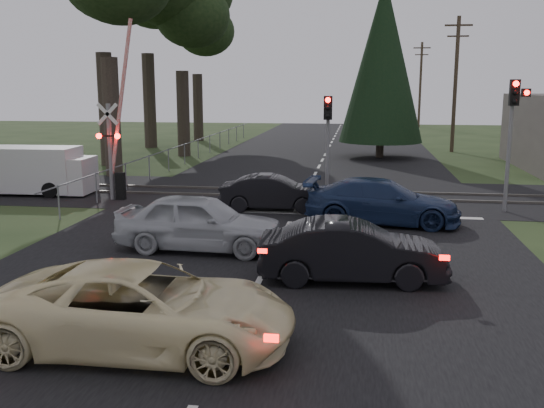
% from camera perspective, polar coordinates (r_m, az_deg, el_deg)
% --- Properties ---
extents(ground, '(120.00, 120.00, 0.00)m').
position_cam_1_polar(ground, '(13.82, -1.56, -7.89)').
color(ground, '#253618').
rests_on(ground, ground).
extents(road, '(14.00, 100.00, 0.01)m').
position_cam_1_polar(road, '(23.42, 2.61, 0.04)').
color(road, black).
rests_on(road, ground).
extents(rail_corridor, '(120.00, 8.00, 0.01)m').
position_cam_1_polar(rail_corridor, '(25.37, 3.06, 0.90)').
color(rail_corridor, black).
rests_on(rail_corridor, ground).
extents(stop_line, '(13.00, 0.35, 0.00)m').
position_cam_1_polar(stop_line, '(21.66, 2.14, -0.85)').
color(stop_line, silver).
rests_on(stop_line, ground).
extents(rail_near, '(120.00, 0.12, 0.10)m').
position_cam_1_polar(rail_near, '(24.58, 2.89, 0.67)').
color(rail_near, '#59544C').
rests_on(rail_near, ground).
extents(rail_far, '(120.00, 0.12, 0.10)m').
position_cam_1_polar(rail_far, '(26.15, 3.22, 1.30)').
color(rail_far, '#59544C').
rests_on(rail_far, ground).
extents(crossing_signal, '(1.62, 0.38, 6.96)m').
position_cam_1_polar(crossing_signal, '(24.70, -14.51, 5.09)').
color(crossing_signal, slate).
rests_on(crossing_signal, ground).
extents(traffic_signal_right, '(0.68, 0.48, 4.70)m').
position_cam_1_polar(traffic_signal_right, '(23.00, 21.77, 7.38)').
color(traffic_signal_right, slate).
rests_on(traffic_signal_right, ground).
extents(traffic_signal_center, '(0.32, 0.48, 4.10)m').
position_cam_1_polar(traffic_signal_center, '(23.64, 5.26, 6.96)').
color(traffic_signal_center, slate).
rests_on(traffic_signal_center, ground).
extents(utility_pole_mid, '(1.80, 0.26, 9.00)m').
position_cam_1_polar(utility_pole_mid, '(43.33, 16.88, 10.95)').
color(utility_pole_mid, '#4C3D2D').
rests_on(utility_pole_mid, ground).
extents(utility_pole_far, '(1.80, 0.26, 9.00)m').
position_cam_1_polar(utility_pole_far, '(68.16, 13.79, 10.99)').
color(utility_pole_far, '#4C3D2D').
rests_on(utility_pole_far, ground).
extents(euc_tree_c, '(6.00, 6.00, 13.20)m').
position_cam_1_polar(euc_tree_c, '(39.82, -8.64, 18.22)').
color(euc_tree_c, '#473D33').
rests_on(euc_tree_c, ground).
extents(euc_tree_e, '(6.00, 6.00, 13.20)m').
position_cam_1_polar(euc_tree_e, '(50.88, -7.17, 16.68)').
color(euc_tree_e, '#473D33').
rests_on(euc_tree_e, ground).
extents(conifer_tree, '(5.20, 5.20, 11.00)m').
position_cam_1_polar(conifer_tree, '(38.92, 10.38, 13.13)').
color(conifer_tree, '#473D33').
rests_on(conifer_tree, ground).
extents(fence_left, '(0.10, 36.00, 1.20)m').
position_cam_1_polar(fence_left, '(37.05, -7.55, 4.04)').
color(fence_left, slate).
rests_on(fence_left, ground).
extents(cream_coupe, '(5.31, 2.48, 1.47)m').
position_cam_1_polar(cream_coupe, '(10.79, -12.13, -9.56)').
color(cream_coupe, beige).
rests_on(cream_coupe, ground).
extents(dark_hatchback, '(4.39, 1.79, 1.42)m').
position_cam_1_polar(dark_hatchback, '(14.21, 7.54, -4.46)').
color(dark_hatchback, black).
rests_on(dark_hatchback, ground).
extents(silver_car, '(4.67, 2.04, 1.57)m').
position_cam_1_polar(silver_car, '(16.82, -6.84, -1.73)').
color(silver_car, '#AEB2B6').
rests_on(silver_car, ground).
extents(blue_sedan, '(5.22, 2.50, 1.47)m').
position_cam_1_polar(blue_sedan, '(20.26, 10.33, 0.22)').
color(blue_sedan, '#19294D').
rests_on(blue_sedan, ground).
extents(dark_car_far, '(3.93, 1.49, 1.28)m').
position_cam_1_polar(dark_car_far, '(22.09, 0.15, 1.05)').
color(dark_car_far, black).
rests_on(dark_car_far, ground).
extents(white_van, '(5.13, 2.14, 1.98)m').
position_cam_1_polar(white_van, '(27.27, -21.50, 2.97)').
color(white_van, silver).
rests_on(white_van, ground).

